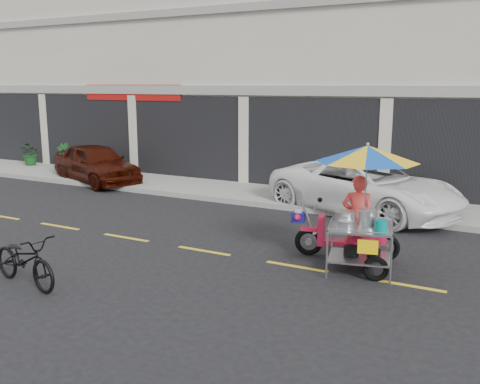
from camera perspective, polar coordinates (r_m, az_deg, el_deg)
The scene contains 9 objects.
ground at distance 9.94m, azimuth 6.06°, elevation -7.93°, with size 90.00×90.00×0.00m, color black.
sidewalk at distance 14.98m, azimuth 14.06°, elevation -1.30°, with size 45.00×3.00×0.15m, color gray.
centerline at distance 9.94m, azimuth 6.06°, elevation -7.91°, with size 42.00×0.10×0.01m, color gold.
maroon_sedan at distance 18.64m, azimuth -15.07°, elevation 2.95°, with size 1.58×3.92×1.34m, color black.
white_pickup at distance 14.10m, azimuth 13.19°, elevation 0.57°, with size 2.34×5.07×1.41m, color white.
plant_tall at distance 22.62m, azimuth -21.40°, elevation 3.83°, with size 0.83×0.72×0.92m, color #144117.
plant_short at distance 21.51m, azimuth -18.38°, elevation 3.73°, with size 0.53×0.53×0.95m, color #144117.
near_bicycle at distance 9.56m, azimuth -21.99°, elevation -6.73°, with size 0.59×1.68×0.88m, color black.
food_vendor_rig at distance 9.74m, azimuth 12.84°, elevation 0.31°, with size 2.59×2.12×2.32m.
Camera 1 is at (3.49, -8.71, 3.28)m, focal length 40.00 mm.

